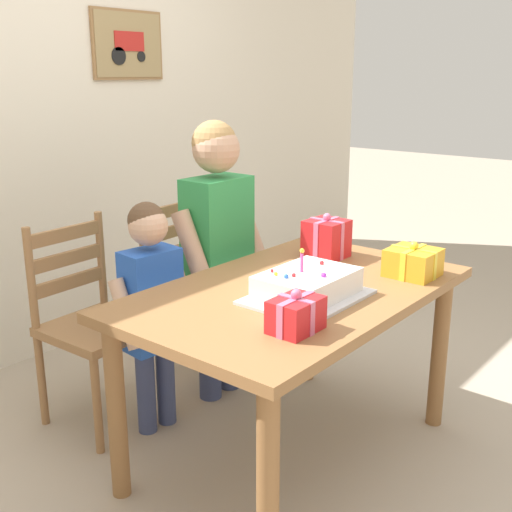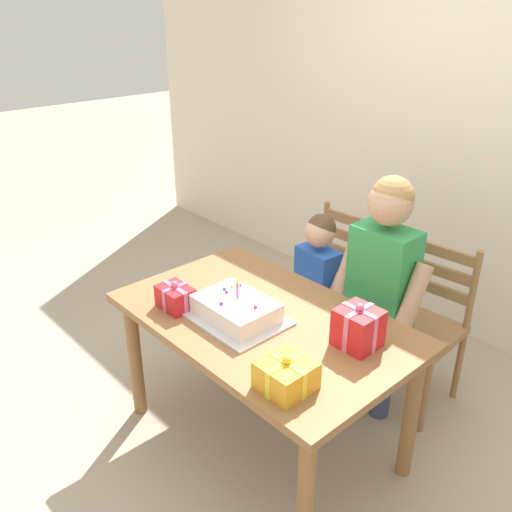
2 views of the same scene
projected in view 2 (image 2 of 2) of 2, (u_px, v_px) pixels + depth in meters
ground_plane at (263, 439)px, 2.86m from camera, size 20.00×20.00×0.00m
back_wall at (471, 138)px, 3.35m from camera, size 6.40×0.11×2.60m
dining_table at (263, 336)px, 2.58m from camera, size 1.39×0.86×0.74m
birthday_cake at (236, 310)px, 2.50m from camera, size 0.44×0.34×0.19m
gift_box_red_large at (358, 328)px, 2.30m from camera, size 0.18×0.17×0.21m
gift_box_beside_cake at (286, 375)px, 2.06m from camera, size 0.19×0.20×0.15m
gift_box_corner_small at (175, 297)px, 2.59m from camera, size 0.18×0.13×0.15m
chair_left at (332, 284)px, 3.40m from camera, size 0.44×0.44×0.92m
chair_right at (420, 325)px, 2.99m from camera, size 0.44×0.44×0.92m
child_older at (382, 278)px, 2.73m from camera, size 0.48×0.27×1.34m
child_younger at (317, 282)px, 3.09m from camera, size 0.38×0.23×1.03m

